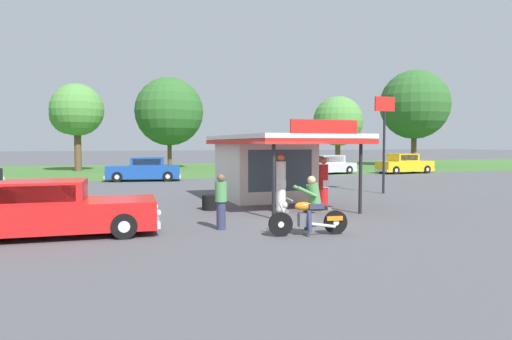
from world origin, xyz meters
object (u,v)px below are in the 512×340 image
at_px(parked_car_back_row_left, 264,169).
at_px(featured_classic_sedan, 53,211).
at_px(motorcycle_with_rider, 310,211).
at_px(bystander_chatting_near_pumps, 221,201).
at_px(spare_tire_stack, 210,203).
at_px(roadside_pole_sign, 384,127).
at_px(parked_car_back_row_centre, 327,165).
at_px(gas_pump_nearside, 281,185).
at_px(parked_car_back_row_centre_right, 144,170).
at_px(parked_car_back_row_far_left, 404,164).
at_px(gas_pump_offside, 323,186).

bearing_deg(parked_car_back_row_left, featured_classic_sedan, -126.25).
relative_size(motorcycle_with_rider, bystander_chatting_near_pumps, 1.37).
height_order(featured_classic_sedan, spare_tire_stack, featured_classic_sedan).
relative_size(featured_classic_sedan, roadside_pole_sign, 1.16).
xyz_separation_m(featured_classic_sedan, spare_tire_stack, (5.05, 3.21, -0.40)).
bearing_deg(parked_car_back_row_left, parked_car_back_row_centre, 20.13).
xyz_separation_m(roadside_pole_sign, spare_tire_stack, (-9.35, -2.53, -2.95)).
bearing_deg(gas_pump_nearside, parked_car_back_row_left, 71.14).
height_order(featured_classic_sedan, parked_car_back_row_centre_right, parked_car_back_row_centre_right).
distance_m(featured_classic_sedan, spare_tire_stack, 5.99).
bearing_deg(featured_classic_sedan, parked_car_back_row_centre, 45.88).
relative_size(motorcycle_with_rider, parked_car_back_row_far_left, 0.44).
bearing_deg(featured_classic_sedan, bystander_chatting_near_pumps, -8.05).
bearing_deg(motorcycle_with_rider, gas_pump_nearside, 77.67).
bearing_deg(featured_classic_sedan, roadside_pole_sign, 21.73).
xyz_separation_m(featured_classic_sedan, roadside_pole_sign, (14.39, 5.74, 2.55)).
distance_m(gas_pump_offside, parked_car_back_row_far_left, 22.90).
relative_size(parked_car_back_row_centre, parked_car_back_row_left, 0.97).
xyz_separation_m(parked_car_back_row_centre, bystander_chatting_near_pumps, (-14.30, -19.90, 0.13)).
height_order(gas_pump_offside, spare_tire_stack, gas_pump_offside).
height_order(gas_pump_offside, roadside_pole_sign, roadside_pole_sign).
height_order(motorcycle_with_rider, roadside_pole_sign, roadside_pole_sign).
bearing_deg(gas_pump_nearside, spare_tire_stack, 147.59).
xyz_separation_m(gas_pump_offside, roadside_pole_sign, (5.43, 3.94, 2.33)).
relative_size(gas_pump_nearside, gas_pump_offside, 1.07).
relative_size(parked_car_back_row_far_left, bystander_chatting_near_pumps, 3.12).
bearing_deg(gas_pump_nearside, gas_pump_offside, -0.00).
bearing_deg(parked_car_back_row_left, motorcycle_with_rider, -107.54).
xyz_separation_m(parked_car_back_row_left, roadside_pole_sign, (1.93, -11.26, 2.56)).
xyz_separation_m(featured_classic_sedan, parked_car_back_row_far_left, (25.18, 17.96, 0.06)).
distance_m(parked_car_back_row_centre_right, parked_car_back_row_far_left, 20.95).
height_order(parked_car_back_row_centre, parked_car_back_row_left, parked_car_back_row_centre).
relative_size(parked_car_back_row_centre, roadside_pole_sign, 1.11).
bearing_deg(parked_car_back_row_centre, featured_classic_sedan, -134.12).
height_order(gas_pump_nearside, parked_car_back_row_centre, gas_pump_nearside).
bearing_deg(roadside_pole_sign, gas_pump_nearside, -151.07).
xyz_separation_m(gas_pump_nearside, parked_car_back_row_far_left, (17.91, 16.16, -0.22)).
bearing_deg(parked_car_back_row_far_left, parked_car_back_row_left, -175.67).
bearing_deg(parked_car_back_row_far_left, parked_car_back_row_centre_right, -178.57).
height_order(gas_pump_offside, parked_car_back_row_far_left, gas_pump_offside).
distance_m(parked_car_back_row_centre_right, parked_car_back_row_left, 8.23).
xyz_separation_m(gas_pump_offside, parked_car_back_row_far_left, (16.22, 16.16, -0.16)).
distance_m(parked_car_back_row_far_left, spare_tire_stack, 24.96).
distance_m(gas_pump_nearside, featured_classic_sedan, 7.49).
distance_m(parked_car_back_row_centre, parked_car_back_row_centre_right, 14.58).
height_order(parked_car_back_row_centre_right, parked_car_back_row_left, parked_car_back_row_centre_right).
bearing_deg(bystander_chatting_near_pumps, parked_car_back_row_centre, 54.30).
height_order(featured_classic_sedan, parked_car_back_row_left, featured_classic_sedan).
distance_m(gas_pump_offside, motorcycle_with_rider, 4.76).
xyz_separation_m(motorcycle_with_rider, featured_classic_sedan, (-6.39, 2.20, 0.02)).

